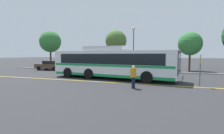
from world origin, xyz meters
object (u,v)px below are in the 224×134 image
tree_0 (50,42)px  street_lamp (134,39)px  parked_car_1 (85,66)px  tree_3 (190,44)px  pedestrian_0 (133,75)px  transit_bus (112,63)px  parked_car_2 (133,67)px  bus_stop_sign (200,67)px  tree_1 (116,41)px  parked_car_0 (50,65)px

tree_0 → street_lamp: bearing=-1.5°
parked_car_1 → tree_3: (13.93, 5.06, 3.09)m
pedestrian_0 → street_lamp: (-2.77, 12.78, 3.64)m
pedestrian_0 → tree_0: bearing=-105.0°
pedestrian_0 → street_lamp: street_lamp is taller
parked_car_1 → street_lamp: street_lamp is taller
transit_bus → parked_car_1: bearing=-127.6°
parked_car_2 → bus_stop_sign: 10.24m
transit_bus → bus_stop_sign: (7.43, -1.90, -0.09)m
transit_bus → pedestrian_0: size_ratio=7.94×
pedestrian_0 → tree_1: size_ratio=0.25×
bus_stop_sign → street_lamp: (-7.19, 10.56, 3.08)m
parked_car_0 → tree_1: size_ratio=0.69×
street_lamp → bus_stop_sign: bearing=-55.7°
parked_car_1 → bus_stop_sign: bus_stop_sign is taller
parked_car_2 → tree_3: (7.06, 5.36, 3.08)m
parked_car_1 → tree_3: tree_3 is taller
tree_3 → street_lamp: bearing=-161.5°
parked_car_2 → tree_3: tree_3 is taller
transit_bus → tree_0: tree_0 is taller
tree_0 → tree_3: 22.22m
parked_car_1 → tree_1: 7.02m
street_lamp → tree_0: (-14.52, 0.38, -0.03)m
parked_car_2 → pedestrian_0: 10.21m
transit_bus → tree_1: 12.11m
transit_bus → parked_car_1: transit_bus is taller
parked_car_1 → bus_stop_sign: bearing=-123.7°
parked_car_2 → tree_3: size_ratio=0.84×
bus_stop_sign → tree_0: tree_0 is taller
parked_car_2 → street_lamp: street_lamp is taller
parked_car_2 → tree_3: 9.38m
street_lamp → tree_1: 4.34m
tree_0 → transit_bus: bearing=-32.3°
bus_stop_sign → parked_car_1: bearing=-113.2°
parked_car_0 → transit_bus: bearing=-120.1°
transit_bus → tree_0: size_ratio=2.00×
transit_bus → bus_stop_sign: 7.67m
parked_car_1 → street_lamp: size_ratio=0.80×
parked_car_0 → tree_3: bearing=-78.5°
transit_bus → street_lamp: bearing=-174.1°
parked_car_0 → pedestrian_0: 17.81m
parked_car_1 → tree_3: 15.14m
parked_car_0 → street_lamp: size_ratio=0.69×
tree_1 → tree_3: tree_1 is taller
pedestrian_0 → street_lamp: size_ratio=0.26×
parked_car_0 → bus_stop_sign: bearing=-115.7°
transit_bus → parked_car_2: transit_bus is taller
parked_car_1 → parked_car_2: bearing=-95.6°
pedestrian_0 → tree_3: size_ratio=0.29×
street_lamp → tree_3: (7.58, 2.54, -0.69)m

